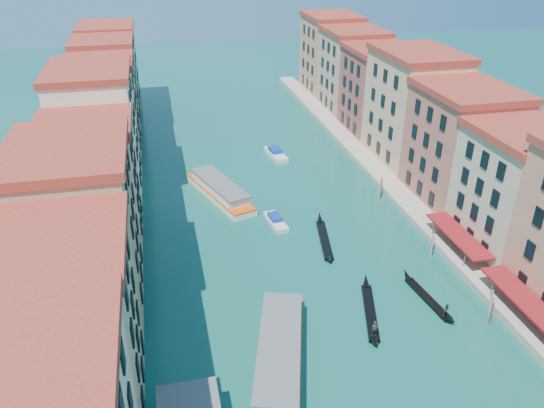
{
  "coord_description": "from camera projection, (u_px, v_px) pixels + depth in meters",
  "views": [
    {
      "loc": [
        -16.05,
        -15.69,
        40.12
      ],
      "look_at": [
        -1.87,
        47.54,
        6.17
      ],
      "focal_mm": 35.0,
      "sensor_mm": 36.0,
      "label": 1
    }
  ],
  "objects": [
    {
      "name": "mooring_poles_right",
      "position": [
        477.0,
        293.0,
        63.28
      ],
      "size": [
        1.44,
        54.24,
        3.2
      ],
      "color": "#55321D",
      "rests_on": "ground"
    },
    {
      "name": "quay",
      "position": [
        380.0,
        175.0,
        95.5
      ],
      "size": [
        4.0,
        140.0,
        1.0
      ],
      "primitive_type": "cube",
      "color": "#A69E86",
      "rests_on": "ground"
    },
    {
      "name": "gondola_right",
      "position": [
        429.0,
        298.0,
        63.79
      ],
      "size": [
        2.18,
        11.2,
        2.23
      ],
      "rotation": [
        0.0,
        0.0,
        0.12
      ],
      "color": "black",
      "rests_on": "ground"
    },
    {
      "name": "right_bank_palazzos",
      "position": [
        428.0,
        122.0,
        92.76
      ],
      "size": [
        12.8,
        128.4,
        21.0
      ],
      "color": "#9D5038",
      "rests_on": "ground"
    },
    {
      "name": "gondola_fore",
      "position": [
        370.0,
        311.0,
        61.69
      ],
      "size": [
        4.65,
        12.84,
        2.61
      ],
      "rotation": [
        0.0,
        0.0,
        -0.29
      ],
      "color": "black",
      "rests_on": "ground"
    },
    {
      "name": "left_bank_palazzos",
      "position": [
        95.0,
        149.0,
        81.65
      ],
      "size": [
        12.8,
        128.4,
        21.0
      ],
      "color": "beige",
      "rests_on": "ground"
    },
    {
      "name": "motorboat_mid",
      "position": [
        276.0,
        221.0,
        80.5
      ],
      "size": [
        2.72,
        6.42,
        1.29
      ],
      "rotation": [
        0.0,
        0.0,
        0.13
      ],
      "color": "silver",
      "rests_on": "ground"
    },
    {
      "name": "restaurant_awnings",
      "position": [
        535.0,
        309.0,
        58.09
      ],
      "size": [
        3.2,
        44.55,
        3.12
      ],
      "color": "maroon",
      "rests_on": "ground"
    },
    {
      "name": "vaporetto_near",
      "position": [
        279.0,
        355.0,
        54.13
      ],
      "size": [
        9.85,
        20.31,
        2.95
      ],
      "rotation": [
        0.0,
        0.0,
        -0.28
      ],
      "color": "silver",
      "rests_on": "ground"
    },
    {
      "name": "gondola_far",
      "position": [
        324.0,
        238.0,
        76.24
      ],
      "size": [
        3.44,
        13.4,
        1.91
      ],
      "rotation": [
        0.0,
        0.0,
        -0.18
      ],
      "color": "black",
      "rests_on": "ground"
    },
    {
      "name": "motorboat_far",
      "position": [
        276.0,
        153.0,
        104.18
      ],
      "size": [
        3.37,
        7.7,
        1.54
      ],
      "rotation": [
        0.0,
        0.0,
        0.14
      ],
      "color": "white",
      "rests_on": "ground"
    },
    {
      "name": "vaporetto_far",
      "position": [
        220.0,
        190.0,
        88.33
      ],
      "size": [
        9.78,
        18.4,
        2.69
      ],
      "rotation": [
        0.0,
        0.0,
        0.33
      ],
      "color": "white",
      "rests_on": "ground"
    }
  ]
}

